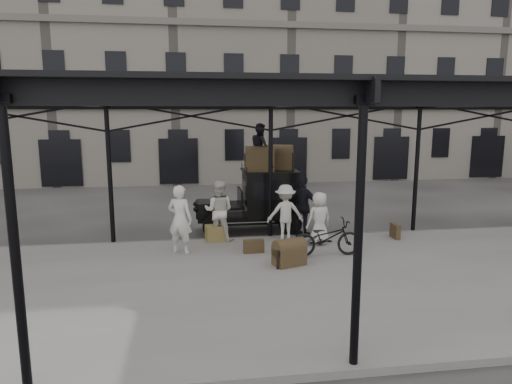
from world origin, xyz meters
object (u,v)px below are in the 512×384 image
taxi (261,198)px  steamer_trunk_roof_near (260,161)px  bicycle (326,238)px  porter_left (180,219)px  steamer_trunk_platform (289,254)px  porter_official (303,206)px

taxi → steamer_trunk_roof_near: 1.36m
taxi → bicycle: 3.81m
porter_left → bicycle: 4.20m
porter_left → steamer_trunk_roof_near: size_ratio=2.05×
porter_left → steamer_trunk_roof_near: bearing=-114.7°
porter_left → bicycle: porter_left is taller
taxi → porter_left: bearing=-136.0°
steamer_trunk_roof_near → steamer_trunk_platform: steamer_trunk_roof_near is taller
porter_official → steamer_trunk_roof_near: 2.21m
taxi → porter_official: 1.85m
steamer_trunk_platform → porter_left: bearing=133.1°
steamer_trunk_roof_near → porter_left: bearing=-133.2°
taxi → steamer_trunk_roof_near: (-0.08, -0.25, 1.33)m
porter_official → steamer_trunk_platform: size_ratio=2.44×
porter_left → porter_official: bearing=-139.4°
porter_official → steamer_trunk_roof_near: bearing=-1.8°
taxi → bicycle: bearing=-69.4°
taxi → porter_left: taxi is taller
porter_official → steamer_trunk_platform: bearing=110.9°
porter_left → porter_official: porter_official is taller
steamer_trunk_platform → steamer_trunk_roof_near: bearing=73.5°
taxi → porter_left: size_ratio=1.83×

